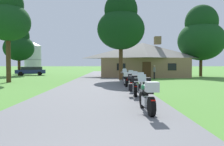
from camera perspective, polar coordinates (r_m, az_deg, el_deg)
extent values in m
plane|color=#4C8433|center=(21.90, -2.67, -2.45)|extent=(500.00, 500.00, 0.00)
cube|color=slate|center=(19.91, -2.86, -2.82)|extent=(6.40, 80.00, 0.06)
cylinder|color=black|center=(8.90, 7.56, -6.64)|extent=(0.15, 0.65, 0.64)
cylinder|color=black|center=(7.52, 9.82, -8.27)|extent=(0.19, 0.65, 0.64)
cube|color=silver|center=(8.18, 8.63, -7.00)|extent=(0.29, 0.57, 0.30)
ellipsoid|color=#195B33|center=(8.37, 8.25, -3.68)|extent=(0.33, 0.54, 0.26)
cube|color=black|center=(7.94, 8.96, -4.65)|extent=(0.31, 0.54, 0.10)
cylinder|color=silver|center=(8.78, 7.63, -2.16)|extent=(0.66, 0.07, 0.03)
cylinder|color=silver|center=(8.85, 7.57, -4.34)|extent=(0.07, 0.24, 0.73)
cube|color=#B2BCC6|center=(8.87, 7.51, -1.22)|extent=(0.33, 0.13, 0.27)
sphere|color=silver|center=(8.80, 7.63, -3.07)|extent=(0.11, 0.11, 0.11)
cube|color=#B7B7BC|center=(7.38, 9.95, -3.45)|extent=(0.42, 0.38, 0.32)
cube|color=red|center=(7.27, 10.26, -6.84)|extent=(0.14, 0.04, 0.06)
cylinder|color=silver|center=(7.87, 10.25, -8.54)|extent=(0.10, 0.55, 0.07)
cylinder|color=black|center=(11.34, 7.20, -4.76)|extent=(0.11, 0.64, 0.64)
cylinder|color=black|center=(9.93, 8.34, -5.74)|extent=(0.16, 0.64, 0.64)
cube|color=silver|center=(10.61, 7.75, -4.91)|extent=(0.26, 0.56, 0.30)
ellipsoid|color=silver|center=(10.82, 7.56, -2.38)|extent=(0.30, 0.52, 0.26)
cube|color=black|center=(10.37, 7.92, -3.07)|extent=(0.28, 0.52, 0.10)
cylinder|color=silver|center=(11.24, 7.24, -1.24)|extent=(0.66, 0.03, 0.03)
cylinder|color=silver|center=(11.31, 7.20, -2.95)|extent=(0.06, 0.24, 0.73)
cube|color=#B2BCC6|center=(11.33, 7.17, -0.50)|extent=(0.32, 0.11, 0.27)
sphere|color=silver|center=(11.25, 7.24, -1.95)|extent=(0.11, 0.11, 0.11)
cube|color=black|center=(9.82, 8.41, -2.08)|extent=(0.40, 0.36, 0.32)
cube|color=red|center=(9.69, 8.55, -4.60)|extent=(0.14, 0.03, 0.06)
cylinder|color=silver|center=(10.28, 8.83, -6.04)|extent=(0.07, 0.55, 0.07)
cylinder|color=black|center=(13.39, 5.70, -3.71)|extent=(0.16, 0.65, 0.64)
cylinder|color=black|center=(11.95, 5.89, -4.41)|extent=(0.21, 0.65, 0.64)
cube|color=silver|center=(12.64, 5.79, -3.78)|extent=(0.31, 0.58, 0.30)
ellipsoid|color=maroon|center=(12.87, 5.76, -1.67)|extent=(0.34, 0.54, 0.26)
cube|color=black|center=(12.41, 5.82, -2.22)|extent=(0.32, 0.54, 0.10)
cylinder|color=silver|center=(13.29, 5.71, -0.73)|extent=(0.66, 0.09, 0.03)
cylinder|color=silver|center=(13.35, 5.70, -2.17)|extent=(0.08, 0.24, 0.73)
cube|color=#B2BCC6|center=(13.39, 5.70, -0.11)|extent=(0.33, 0.14, 0.27)
sphere|color=silver|center=(13.30, 5.71, -1.33)|extent=(0.11, 0.11, 0.11)
cube|color=black|center=(11.85, 5.91, -1.36)|extent=(0.43, 0.39, 0.32)
cube|color=red|center=(11.71, 5.93, -3.44)|extent=(0.14, 0.04, 0.06)
cylinder|color=silver|center=(12.29, 6.50, -4.70)|extent=(0.12, 0.55, 0.07)
cube|color=black|center=(11.98, 4.64, -3.52)|extent=(0.23, 0.42, 0.36)
cube|color=black|center=(12.00, 7.13, -3.52)|extent=(0.23, 0.42, 0.36)
cylinder|color=black|center=(15.76, 4.70, -2.84)|extent=(0.16, 0.65, 0.64)
cylinder|color=black|center=(14.32, 4.81, -3.33)|extent=(0.20, 0.65, 0.64)
cube|color=silver|center=(15.02, 4.75, -2.85)|extent=(0.30, 0.58, 0.30)
ellipsoid|color=gold|center=(15.24, 4.74, -1.08)|extent=(0.34, 0.54, 0.26)
cube|color=black|center=(14.79, 4.77, -1.53)|extent=(0.32, 0.54, 0.10)
cylinder|color=silver|center=(15.67, 4.71, -0.30)|extent=(0.66, 0.08, 0.03)
cylinder|color=silver|center=(15.73, 4.71, -1.53)|extent=(0.08, 0.24, 0.73)
cube|color=#B2BCC6|center=(15.77, 4.71, 0.22)|extent=(0.33, 0.13, 0.27)
sphere|color=silver|center=(15.68, 4.71, -0.81)|extent=(0.11, 0.11, 0.11)
cube|color=black|center=(14.23, 4.82, -0.78)|extent=(0.43, 0.39, 0.32)
cube|color=red|center=(14.09, 4.83, -2.51)|extent=(0.14, 0.04, 0.06)
cylinder|color=silver|center=(14.66, 5.33, -3.60)|extent=(0.11, 0.55, 0.07)
cylinder|color=black|center=(18.47, 3.22, -2.11)|extent=(0.12, 0.64, 0.64)
cylinder|color=black|center=(17.04, 3.63, -2.46)|extent=(0.16, 0.64, 0.64)
cube|color=silver|center=(17.74, 3.42, -2.09)|extent=(0.27, 0.56, 0.30)
ellipsoid|color=#195B33|center=(17.97, 3.35, -0.60)|extent=(0.31, 0.52, 0.26)
cube|color=black|center=(17.51, 3.49, -0.97)|extent=(0.29, 0.52, 0.10)
cylinder|color=silver|center=(18.40, 3.23, 0.05)|extent=(0.66, 0.04, 0.03)
cylinder|color=silver|center=(18.45, 3.22, -1.00)|extent=(0.06, 0.24, 0.73)
cube|color=#B2BCC6|center=(18.49, 3.21, 0.50)|extent=(0.32, 0.11, 0.27)
sphere|color=silver|center=(18.40, 3.23, -0.38)|extent=(0.11, 0.11, 0.11)
cube|color=silver|center=(16.96, 3.66, -0.32)|extent=(0.41, 0.37, 0.32)
cube|color=red|center=(16.81, 3.71, -1.76)|extent=(0.14, 0.03, 0.06)
cylinder|color=silver|center=(17.38, 4.00, -2.71)|extent=(0.08, 0.55, 0.07)
cylinder|color=black|center=(20.56, 3.11, -1.69)|extent=(0.17, 0.65, 0.64)
cylinder|color=black|center=(19.14, 3.79, -1.97)|extent=(0.21, 0.65, 0.64)
cube|color=silver|center=(19.82, 3.45, -1.65)|extent=(0.31, 0.58, 0.30)
ellipsoid|color=black|center=(20.06, 3.33, -0.32)|extent=(0.35, 0.54, 0.26)
cube|color=black|center=(19.61, 3.54, -0.64)|extent=(0.33, 0.54, 0.10)
cylinder|color=silver|center=(20.48, 3.13, 0.26)|extent=(0.66, 0.09, 0.03)
cylinder|color=silver|center=(20.54, 3.11, -0.69)|extent=(0.08, 0.24, 0.73)
cube|color=#B2BCC6|center=(20.58, 3.08, 0.66)|extent=(0.33, 0.14, 0.27)
sphere|color=silver|center=(20.49, 3.13, -0.13)|extent=(0.11, 0.11, 0.11)
cube|color=black|center=(19.06, 3.82, -0.06)|extent=(0.43, 0.39, 0.32)
cube|color=red|center=(18.91, 3.91, -1.34)|extent=(0.14, 0.04, 0.06)
cylinder|color=silver|center=(19.48, 4.03, -2.19)|extent=(0.12, 0.55, 0.07)
cube|color=black|center=(19.13, 3.00, -1.43)|extent=(0.24, 0.42, 0.36)
cube|color=black|center=(19.22, 4.53, -1.42)|extent=(0.24, 0.42, 0.36)
cylinder|color=black|center=(23.14, 3.18, -1.27)|extent=(0.15, 0.65, 0.64)
cylinder|color=black|center=(21.71, 3.18, -1.49)|extent=(0.20, 0.65, 0.64)
cube|color=silver|center=(22.40, 3.18, -1.23)|extent=(0.30, 0.58, 0.30)
ellipsoid|color=#195B33|center=(22.64, 3.19, -0.05)|extent=(0.34, 0.54, 0.26)
cube|color=black|center=(22.19, 3.19, -0.33)|extent=(0.32, 0.54, 0.10)
cylinder|color=silver|center=(23.07, 3.19, 0.46)|extent=(0.66, 0.08, 0.03)
cylinder|color=silver|center=(23.13, 3.18, -0.38)|extent=(0.08, 0.24, 0.73)
cube|color=#B2BCC6|center=(23.17, 3.19, 0.81)|extent=(0.33, 0.13, 0.27)
sphere|color=silver|center=(23.08, 3.18, 0.11)|extent=(0.11, 0.11, 0.11)
cube|color=black|center=(21.63, 3.19, 0.19)|extent=(0.42, 0.39, 0.32)
cube|color=red|center=(21.48, 3.18, -0.93)|extent=(0.14, 0.04, 0.06)
cylinder|color=silver|center=(22.03, 3.55, -1.70)|extent=(0.11, 0.55, 0.07)
cube|color=#896B4C|center=(32.94, 7.68, 1.35)|extent=(11.71, 6.73, 2.65)
pyramid|color=gray|center=(33.00, 7.70, 5.57)|extent=(12.41, 7.13, 2.21)
cube|color=brown|center=(33.50, 11.32, 7.99)|extent=(0.90, 0.90, 1.10)
cube|color=#472D19|center=(29.60, 8.65, 0.74)|extent=(1.10, 0.08, 2.10)
cube|color=black|center=(29.23, 2.30, 1.54)|extent=(1.10, 0.06, 0.90)
cube|color=black|center=(30.30, 14.79, 1.49)|extent=(1.10, 0.06, 0.90)
cylinder|color=black|center=(28.63, 10.47, -0.56)|extent=(0.14, 0.14, 0.86)
cylinder|color=black|center=(28.46, 10.56, -0.58)|extent=(0.14, 0.14, 0.86)
cube|color=gray|center=(28.52, 10.53, 0.86)|extent=(0.24, 0.37, 0.56)
cylinder|color=gray|center=(28.75, 10.42, 0.83)|extent=(0.09, 0.09, 0.58)
cylinder|color=gray|center=(28.30, 10.64, 0.81)|extent=(0.09, 0.09, 0.58)
sphere|color=tan|center=(28.52, 10.53, 1.70)|extent=(0.21, 0.21, 0.21)
cylinder|color=#B2AD99|center=(28.52, 10.53, 1.90)|extent=(0.22, 0.22, 0.05)
cylinder|color=#422D19|center=(25.64, 2.22, 2.93)|extent=(0.44, 0.44, 4.22)
ellipsoid|color=#0F3314|center=(25.94, 2.24, 10.82)|extent=(5.28, 5.28, 4.49)
ellipsoid|color=black|center=(26.34, 2.24, 15.37)|extent=(3.70, 3.70, 3.96)
cylinder|color=#422D19|center=(36.05, 21.30, 1.87)|extent=(0.44, 0.44, 3.39)
ellipsoid|color=#143D19|center=(36.22, 21.37, 7.49)|extent=(6.73, 6.73, 5.72)
ellipsoid|color=#123716|center=(36.58, 21.43, 11.69)|extent=(4.71, 4.71, 5.05)
cylinder|color=#422D19|center=(39.16, -22.19, 1.63)|extent=(0.44, 0.44, 3.07)
ellipsoid|color=#0F3314|center=(39.25, -22.25, 5.77)|extent=(4.72, 4.72, 4.01)
ellipsoid|color=black|center=(39.42, -22.28, 8.51)|extent=(3.31, 3.31, 3.54)
cylinder|color=#422D19|center=(24.48, -24.46, 3.33)|extent=(0.44, 0.44, 4.69)
ellipsoid|color=#143D19|center=(24.82, -24.59, 11.51)|extent=(4.32, 4.32, 3.67)
ellipsoid|color=#123716|center=(25.17, -24.65, 15.40)|extent=(3.02, 3.02, 3.24)
cylinder|color=#B2B7BC|center=(49.51, -19.15, 3.17)|extent=(3.32, 3.32, 5.56)
cone|color=#999EA3|center=(49.68, -19.19, 6.86)|extent=(3.39, 3.39, 0.83)
cylinder|color=gray|center=(49.51, -19.15, 3.17)|extent=(3.42, 3.42, 0.15)
cube|color=navy|center=(39.28, -19.62, 0.33)|extent=(4.89, 2.82, 0.60)
cube|color=black|center=(39.25, -19.34, 1.13)|extent=(3.50, 2.29, 0.48)
cylinder|color=black|center=(38.63, -21.85, -0.17)|extent=(0.67, 0.36, 0.64)
cylinder|color=black|center=(40.30, -21.51, -0.08)|extent=(0.67, 0.36, 0.64)
cylinder|color=black|center=(38.33, -17.63, -0.13)|extent=(0.67, 0.36, 0.64)
cylinder|color=black|center=(40.02, -17.46, -0.04)|extent=(0.67, 0.36, 0.64)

